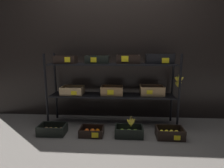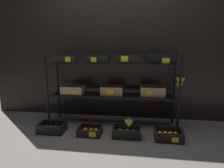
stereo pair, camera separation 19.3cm
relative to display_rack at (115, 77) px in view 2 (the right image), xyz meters
name	(u,v)px [view 2 (the right image)]	position (x,y,z in m)	size (l,w,h in m)	color
ground_plane	(112,124)	(-0.04, -0.01, -0.72)	(10.00, 10.00, 0.00)	#605B56
storefront_wall	(115,59)	(-0.04, 0.37, 0.24)	(4.25, 0.12, 1.92)	black
display_rack	(115,77)	(0.00, 0.00, 0.00)	(1.97, 0.40, 1.06)	black
crate_ground_kiwi	(52,129)	(-0.81, -0.41, -0.67)	(0.36, 0.23, 0.13)	black
crate_ground_tangerine	(90,131)	(-0.28, -0.41, -0.68)	(0.31, 0.24, 0.11)	black
crate_ground_apple_green	(127,133)	(0.21, -0.41, -0.67)	(0.36, 0.22, 0.13)	black
crate_ground_lemon	(168,136)	(0.73, -0.42, -0.67)	(0.35, 0.24, 0.13)	black
banana_bunch_loose	(129,123)	(0.24, -0.42, -0.53)	(0.13, 0.04, 0.14)	brown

